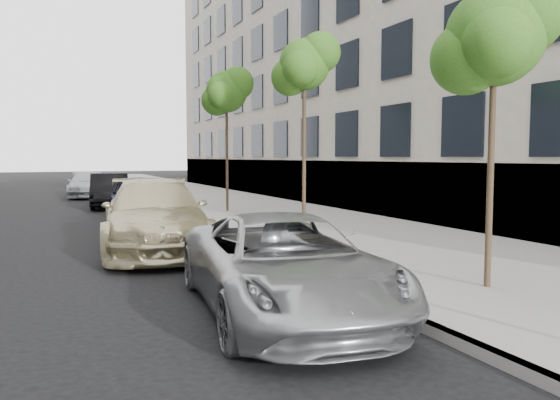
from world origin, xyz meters
TOP-DOWN VIEW (x-y plane):
  - ground at (0.00, 0.00)m, footprint 160.00×160.00m
  - sidewalk at (4.30, 24.00)m, footprint 6.40×72.00m
  - curb at (1.18, 24.00)m, footprint 0.15×72.00m
  - tree_near at (3.23, 1.50)m, footprint 1.80×1.60m
  - tree_mid at (3.23, 8.00)m, footprint 1.68×1.48m
  - tree_far at (3.23, 14.50)m, footprint 1.83×1.63m
  - minivan at (-0.10, 1.88)m, footprint 2.82×5.11m
  - suv at (-0.77, 7.72)m, footprint 2.99×5.85m
  - sedan_blue at (-0.10, 13.83)m, footprint 2.09×4.65m
  - sedan_black at (-0.49, 19.39)m, footprint 1.98×4.53m
  - sedan_rear at (-0.96, 25.78)m, footprint 2.28×4.77m

SIDE VIEW (x-z plane):
  - ground at x=0.00m, z-range 0.00..0.00m
  - sidewalk at x=4.30m, z-range 0.00..0.14m
  - curb at x=1.18m, z-range 0.00..0.14m
  - sedan_rear at x=-0.96m, z-range 0.00..1.34m
  - minivan at x=-0.10m, z-range 0.00..1.35m
  - sedan_black at x=-0.49m, z-range 0.00..1.45m
  - sedan_blue at x=-0.10m, z-range 0.00..1.55m
  - suv at x=-0.77m, z-range 0.00..1.62m
  - tree_near at x=3.23m, z-range 1.60..6.31m
  - tree_mid at x=3.23m, z-range 1.92..7.14m
  - tree_far at x=3.23m, z-range 1.89..7.19m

